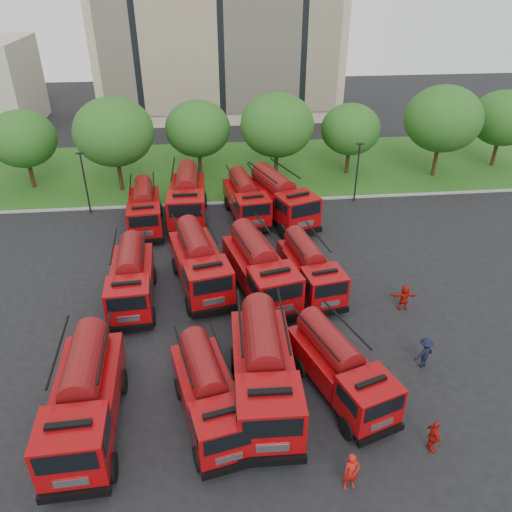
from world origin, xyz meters
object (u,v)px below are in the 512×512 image
(fire_truck_5, at_px, (199,262))
(fire_truck_7, at_px, (310,268))
(fire_truck_10, at_px, (246,199))
(fire_truck_2, at_px, (264,370))
(fire_truck_9, at_px, (187,197))
(firefighter_4, at_px, (117,363))
(fire_truck_1, at_px, (209,393))
(fire_truck_0, at_px, (85,398))
(firefighter_3, at_px, (422,366))
(firefighter_2, at_px, (430,450))
(firefighter_1, at_px, (281,433))
(firefighter_0, at_px, (349,487))
(fire_truck_8, at_px, (144,208))
(firefighter_5, at_px, (402,309))
(fire_truck_6, at_px, (260,268))
(fire_truck_3, at_px, (340,368))
(fire_truck_4, at_px, (131,278))

(fire_truck_5, bearing_deg, fire_truck_7, -21.13)
(fire_truck_10, bearing_deg, fire_truck_2, -100.42)
(fire_truck_9, relative_size, firefighter_4, 4.59)
(fire_truck_1, distance_m, firefighter_4, 6.37)
(fire_truck_0, xyz_separation_m, firefighter_3, (16.00, 2.17, -1.74))
(fire_truck_9, distance_m, firefighter_2, 25.50)
(firefighter_1, distance_m, firefighter_4, 9.33)
(firefighter_0, distance_m, firefighter_2, 4.05)
(firefighter_2, bearing_deg, fire_truck_7, 5.58)
(firefighter_2, bearing_deg, fire_truck_8, 24.65)
(fire_truck_5, relative_size, firefighter_0, 4.40)
(firefighter_0, height_order, firefighter_5, firefighter_0)
(firefighter_1, bearing_deg, firefighter_2, -10.99)
(fire_truck_0, xyz_separation_m, fire_truck_5, (4.92, 10.65, -0.02))
(fire_truck_2, bearing_deg, firefighter_2, -26.79)
(fire_truck_2, xyz_separation_m, firefighter_1, (0.50, -2.08, -1.81))
(firefighter_0, distance_m, firefighter_4, 12.85)
(fire_truck_10, distance_m, firefighter_5, 15.53)
(fire_truck_5, relative_size, fire_truck_8, 1.11)
(fire_truck_9, bearing_deg, fire_truck_10, -4.03)
(firefighter_1, relative_size, firefighter_3, 1.02)
(fire_truck_6, relative_size, fire_truck_9, 1.01)
(fire_truck_2, height_order, firefighter_3, fire_truck_2)
(fire_truck_10, height_order, firefighter_1, fire_truck_10)
(fire_truck_7, distance_m, firefighter_4, 12.48)
(fire_truck_0, height_order, fire_truck_3, fire_truck_0)
(firefighter_2, bearing_deg, firefighter_3, -25.21)
(fire_truck_4, height_order, fire_truck_9, fire_truck_9)
(fire_truck_1, bearing_deg, fire_truck_4, 102.06)
(fire_truck_0, relative_size, fire_truck_2, 0.96)
(fire_truck_7, relative_size, firefighter_0, 3.86)
(fire_truck_6, bearing_deg, fire_truck_0, -145.04)
(firefighter_2, xyz_separation_m, firefighter_3, (1.62, 4.93, 0.00))
(fire_truck_7, bearing_deg, fire_truck_9, 114.97)
(fire_truck_9, bearing_deg, fire_truck_6, -67.05)
(firefighter_0, bearing_deg, fire_truck_7, 75.78)
(fire_truck_7, bearing_deg, firefighter_0, -104.35)
(firefighter_2, bearing_deg, fire_truck_9, 16.96)
(fire_truck_1, height_order, fire_truck_10, fire_truck_10)
(fire_truck_1, relative_size, fire_truck_8, 0.97)
(fire_truck_1, relative_size, fire_truck_4, 0.96)
(firefighter_1, height_order, firefighter_5, firefighter_1)
(fire_truck_0, relative_size, fire_truck_3, 1.10)
(fire_truck_1, relative_size, firefighter_3, 3.93)
(firefighter_1, distance_m, firefighter_2, 6.31)
(firefighter_5, bearing_deg, fire_truck_1, 36.31)
(fire_truck_3, height_order, firefighter_0, fire_truck_3)
(fire_truck_0, distance_m, firefighter_3, 16.24)
(fire_truck_6, bearing_deg, firefighter_1, -104.67)
(firefighter_0, bearing_deg, fire_truck_10, 84.86)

